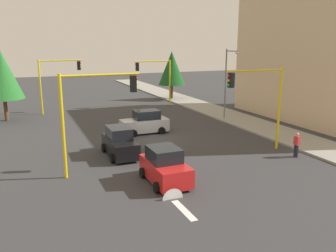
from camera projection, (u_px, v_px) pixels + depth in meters
ground_plane at (152, 139)px, 28.47m from camera, size 120.00×120.00×0.00m
sidewalk_kerb at (230, 116)px, 36.90m from camera, size 80.00×4.00×0.15m
lane_arrow_near at (177, 203)px, 17.01m from camera, size 2.40×1.10×1.10m
apartment_block at (332, 46)px, 33.84m from camera, size 19.06×9.30×14.40m
traffic_signal_near_right at (93, 104)px, 19.96m from camera, size 0.36×4.59×5.95m
traffic_signal_far_left at (156, 74)px, 42.27m from camera, size 0.36×4.59×5.55m
traffic_signal_far_right at (57, 75)px, 37.92m from camera, size 0.36×4.59×5.85m
traffic_signal_near_left at (260, 93)px, 24.30m from camera, size 0.36×4.59×5.88m
street_lamp_curbside at (228, 77)px, 34.18m from camera, size 2.15×0.28×7.00m
tree_roadside_far at (172, 68)px, 47.23m from camera, size 3.55×3.55×6.46m
tree_opposite_side at (2, 74)px, 34.03m from camera, size 3.84×3.84×7.00m
car_silver at (145, 123)px, 30.09m from camera, size 1.95×4.02×1.98m
car_red at (165, 167)px, 19.42m from camera, size 3.68×2.10×1.98m
car_black at (120, 143)px, 24.07m from camera, size 4.09×1.94×1.98m
pedestrian_crossing at (297, 144)px, 23.72m from camera, size 0.40×0.24×1.70m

